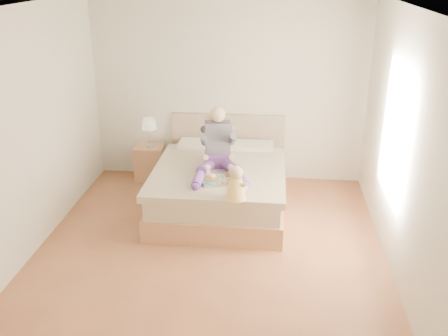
# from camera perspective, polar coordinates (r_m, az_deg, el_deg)

# --- Properties ---
(room) EXTENTS (4.02, 4.22, 2.71)m
(room) POSITION_cam_1_polar(r_m,az_deg,el_deg) (5.32, -0.79, 5.16)
(room) COLOR brown
(room) RESTS_ON ground
(bed) EXTENTS (1.70, 2.18, 1.00)m
(bed) POSITION_cam_1_polar(r_m,az_deg,el_deg) (6.75, -0.35, -1.77)
(bed) COLOR #9C6D49
(bed) RESTS_ON ground
(nightstand) EXTENTS (0.45, 0.40, 0.53)m
(nightstand) POSITION_cam_1_polar(r_m,az_deg,el_deg) (7.69, -8.43, 0.67)
(nightstand) COLOR #9C6D49
(nightstand) RESTS_ON ground
(lamp) EXTENTS (0.22, 0.22, 0.44)m
(lamp) POSITION_cam_1_polar(r_m,az_deg,el_deg) (7.44, -8.52, 4.84)
(lamp) COLOR silver
(lamp) RESTS_ON nightstand
(adult) EXTENTS (0.68, 1.03, 0.82)m
(adult) POSITION_cam_1_polar(r_m,az_deg,el_deg) (6.37, -0.67, 1.88)
(adult) COLOR #5B337F
(adult) RESTS_ON bed
(tray) EXTENTS (0.55, 0.48, 0.13)m
(tray) POSITION_cam_1_polar(r_m,az_deg,el_deg) (6.11, -0.47, -1.17)
(tray) COLOR silver
(tray) RESTS_ON bed
(baby) EXTENTS (0.26, 0.36, 0.40)m
(baby) POSITION_cam_1_polar(r_m,az_deg,el_deg) (5.60, 1.38, -1.98)
(baby) COLOR #FFCA50
(baby) RESTS_ON bed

